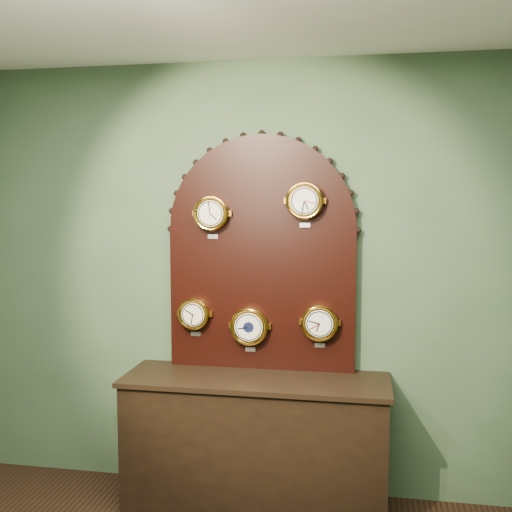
% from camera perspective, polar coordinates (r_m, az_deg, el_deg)
% --- Properties ---
extents(wall_back, '(4.00, 0.00, 4.00)m').
position_cam_1_polar(wall_back, '(3.88, 0.65, -2.30)').
color(wall_back, '#3D553A').
rests_on(wall_back, ground).
extents(shop_counter, '(1.60, 0.50, 0.80)m').
position_cam_1_polar(shop_counter, '(3.89, -0.05, -17.60)').
color(shop_counter, black).
rests_on(shop_counter, ground_plane).
extents(display_board, '(1.26, 0.06, 1.53)m').
position_cam_1_polar(display_board, '(3.81, 0.53, 0.97)').
color(display_board, black).
rests_on(display_board, shop_counter).
extents(roman_clock, '(0.22, 0.08, 0.28)m').
position_cam_1_polar(roman_clock, '(3.80, -4.28, 4.08)').
color(roman_clock, gold).
rests_on(roman_clock, display_board).
extents(arabic_clock, '(0.23, 0.08, 0.28)m').
position_cam_1_polar(arabic_clock, '(3.69, 4.68, 5.28)').
color(arabic_clock, gold).
rests_on(arabic_clock, display_board).
extents(hygrometer, '(0.20, 0.08, 0.26)m').
position_cam_1_polar(hygrometer, '(3.90, -5.93, -5.52)').
color(hygrometer, gold).
rests_on(hygrometer, display_board).
extents(barometer, '(0.25, 0.08, 0.30)m').
position_cam_1_polar(barometer, '(3.83, -0.64, -6.74)').
color(barometer, gold).
rests_on(barometer, display_board).
extents(tide_clock, '(0.23, 0.08, 0.28)m').
position_cam_1_polar(tide_clock, '(3.76, 6.11, -6.37)').
color(tide_clock, gold).
rests_on(tide_clock, display_board).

